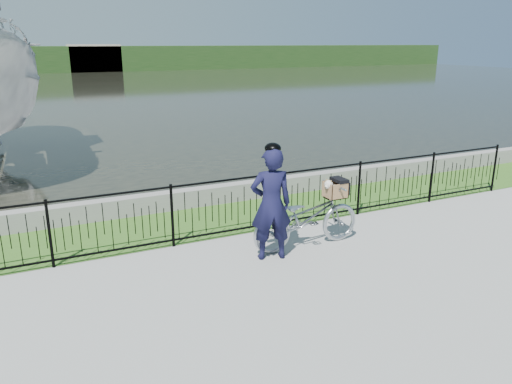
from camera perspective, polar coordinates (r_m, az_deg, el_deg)
ground at (r=8.01m, az=0.90°, el=-9.05°), size 120.00×120.00×0.00m
grass_strip at (r=10.22m, az=-5.59°, el=-3.24°), size 60.00×2.00×0.01m
water at (r=39.74m, az=-21.12°, el=10.65°), size 120.00×120.00×0.00m
quay_wall at (r=11.06m, az=-7.40°, el=-0.67°), size 60.00×0.30×0.40m
fence at (r=9.15m, az=-3.54°, el=-1.83°), size 14.00×0.06×1.15m
far_treeline at (r=66.56m, az=-23.41°, el=13.75°), size 120.00×6.00×3.00m
far_building_right at (r=65.63m, az=-17.98°, el=14.35°), size 6.00×3.00×3.20m
bicycle_rig at (r=8.79m, az=5.87°, el=-2.84°), size 2.07×0.72×1.20m
cyclist at (r=8.15m, az=1.73°, el=-1.28°), size 0.78×0.60×1.96m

